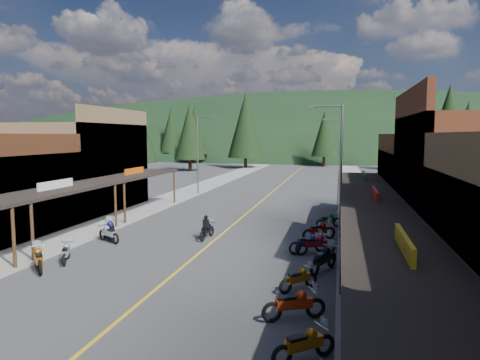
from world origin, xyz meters
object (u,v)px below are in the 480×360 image
Objects in this scene: pine_1 at (195,130)px; pedestrian_east_a at (364,293)px; pine_0 at (110,133)px; bike_east_8 at (316,243)px; bike_east_10 at (319,230)px; bike_east_11 at (328,220)px; streetlight_3 at (339,150)px; bike_east_7 at (324,258)px; pine_2 at (246,125)px; pine_8 at (142,136)px; pine_7 at (171,130)px; bike_east_9 at (308,242)px; pine_11 at (449,126)px; bike_east_5 at (294,303)px; bike_west_7 at (66,251)px; bike_east_4 at (304,343)px; pine_4 at (405,129)px; pedestrian_east_b at (353,200)px; bike_west_6 at (38,258)px; streetlight_1 at (199,151)px; streetlight_2 at (339,162)px; pine_10 at (190,131)px; pine_3 at (324,133)px; rider_on_bike at (207,229)px; shop_east_3 at (442,189)px; pine_9 at (467,133)px; bike_east_6 at (299,278)px; shop_west_3 at (77,167)px; bike_west_8 at (109,233)px.

pine_1 is 82.16m from pedestrian_east_a.
bike_east_8 is (45.92, -59.66, -5.87)m from pine_0.
bike_east_11 is (0.45, 3.61, -0.09)m from bike_east_10.
bike_east_7 is (-0.53, -30.42, -3.81)m from streetlight_3.
pine_2 reaches higher than pine_8.
pine_7 is 82.82m from bike_east_9.
pine_11 is at bearing 117.99° from bike_east_11.
bike_west_7 is at bearing -135.02° from bike_east_5.
bike_east_4 is (30.20, -78.34, -6.68)m from pine_1.
pine_8 is 42.31m from bike_east_11.
pedestrian_east_a is at bearing -63.91° from pine_7.
pedestrian_east_b is (-9.86, -44.82, -6.22)m from pine_4.
streetlight_3 is 27.95m from bike_east_8.
bike_west_6 is at bearing -71.91° from pine_7.
streetlight_2 is at bearing -45.20° from streetlight_1.
pine_1 is 20.89m from pine_10.
pine_3 reaches higher than bike_east_4.
streetlight_3 is 0.73× the size of pine_3.
streetlight_1 is at bearing 115.26° from rider_on_bike.
streetlight_2 is (-6.80, -3.30, 1.93)m from shop_east_3.
bike_west_7 is at bearing -111.03° from pine_4.
bike_east_10 reaches higher than bike_west_7.
bike_east_10 is at bearing 54.51° from pedestrian_east_b.
pine_7 is at bearing 151.03° from pine_9.
bike_east_5 is at bearing -39.58° from bike_east_11.
streetlight_3 is 56.86m from pine_0.
bike_east_4 is 10.83m from bike_east_9.
bike_west_6 is 12.06m from bike_east_5.
bike_east_6 is (1.55, -69.01, -5.95)m from pine_3.
bike_east_9 is (-1.43, -5.54, -3.86)m from streetlight_2.
pine_2 is (-16.95, 50.00, 3.53)m from streetlight_2.
pine_4 is 46.31m from pedestrian_east_b.
pine_1 is at bearing 99.87° from shop_west_3.
shop_west_3 is 20.76m from bike_east_10.
pine_1 is at bearing 127.73° from streetlight_3.
pine_3 is at bearing 133.60° from pine_9.
bike_east_6 is at bearing -36.51° from shop_west_3.
bike_west_8 is 0.87× the size of bike_east_7.
pine_9 reaches higher than bike_west_6.
pine_8 is at bearing -86.19° from pine_1.
pine_4 reaches higher than bike_east_4.
pine_1 is 6.71× the size of bike_west_7.
streetlight_3 is at bearing 166.26° from pedestrian_east_a.
bike_east_4 is (-7.56, -19.64, -1.98)m from shop_east_3.
rider_on_bike is (-6.95, 4.69, -0.07)m from bike_east_7.
pine_7 is 29.53m from pine_10.
pine_2 is (30.00, -4.00, 1.51)m from pine_0.
pine_8 is 51.37m from bike_east_6.
pine_0 is 0.95× the size of pine_10.
streetlight_2 is 4.53× the size of pedestrian_east_a.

